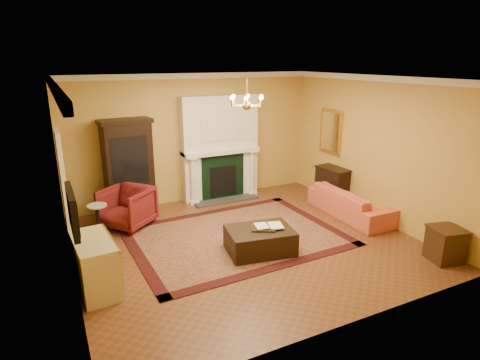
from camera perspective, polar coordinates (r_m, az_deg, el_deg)
floor at (r=7.65m, az=0.89°, el=-8.88°), size 6.00×5.50×0.02m
ceiling at (r=6.89m, az=1.00°, el=14.35°), size 6.00×5.50×0.02m
wall_back at (r=9.60m, az=-6.61°, el=5.89°), size 6.00×0.02×3.00m
wall_front at (r=4.95m, az=15.69°, el=-5.31°), size 6.00×0.02×3.00m
wall_left at (r=6.40m, az=-23.85°, el=-1.10°), size 0.02×5.50×3.00m
wall_right at (r=8.87m, az=18.58°, el=4.20°), size 0.02×5.50×3.00m
fireplace at (r=9.71m, az=-2.83°, el=4.26°), size 1.90×0.70×2.50m
crown_molding at (r=7.76m, az=-2.32°, el=14.11°), size 6.00×5.50×0.12m
doorway at (r=8.16m, az=-23.75°, el=-0.74°), size 0.08×1.05×2.10m
tv_panel at (r=5.87m, az=-22.73°, el=-4.05°), size 0.09×0.95×0.58m
gilt_mirror at (r=9.84m, az=12.80°, el=6.74°), size 0.06×0.76×1.05m
chandelier at (r=6.92m, az=0.99°, el=11.02°), size 0.63×0.55×0.53m
oriental_rug at (r=7.86m, az=-0.63°, el=-8.00°), size 4.04×3.08×0.02m
china_cabinet at (r=9.05m, az=-15.54°, el=1.49°), size 1.05×0.56×2.01m
wingback_armchair at (r=8.47m, az=-15.78°, el=-3.50°), size 1.20×1.21×0.91m
pedestal_table at (r=8.18m, az=-19.51°, el=-5.16°), size 0.36×0.36×0.65m
commode at (r=6.41m, az=-19.91°, el=-11.27°), size 0.60×1.12×0.80m
coral_sofa at (r=9.04m, az=15.49°, el=-2.49°), size 0.66×2.10×0.82m
end_table at (r=7.72m, az=27.18°, el=-8.23°), size 0.59×0.59×0.56m
console_table at (r=9.70m, az=12.99°, el=-0.90°), size 0.50×0.79×0.85m
leather_ottoman at (r=7.20m, az=2.85°, el=-8.54°), size 1.26×1.00×0.42m
ottoman_tray at (r=7.12m, az=3.32°, el=-6.85°), size 0.52×0.48×0.03m
book_a at (r=7.05m, az=2.24°, el=-5.67°), size 0.22×0.08×0.29m
book_b at (r=7.09m, az=4.20°, el=-5.44°), size 0.23×0.09×0.32m
topiary_left at (r=9.42m, az=-5.73°, el=5.61°), size 0.17×0.17×0.46m
topiary_right at (r=9.85m, az=0.38°, el=6.15°), size 0.17×0.17×0.45m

